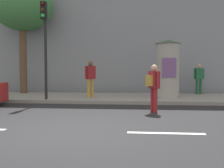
{
  "coord_description": "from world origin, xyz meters",
  "views": [
    {
      "loc": [
        1.73,
        -6.31,
        1.49
      ],
      "look_at": [
        0.95,
        2.0,
        1.03
      ],
      "focal_mm": 43.42,
      "sensor_mm": 36.0,
      "label": 1
    }
  ],
  "objects_px": {
    "pedestrian_with_backpack": "(90,76)",
    "street_tree": "(22,6)",
    "traffic_light": "(45,34)",
    "pedestrian_in_red_top": "(199,76)",
    "pedestrian_with_bag": "(153,84)",
    "poster_column": "(168,68)"
  },
  "relations": [
    {
      "from": "pedestrian_with_backpack",
      "to": "street_tree",
      "type": "bearing_deg",
      "value": 154.96
    },
    {
      "from": "traffic_light",
      "to": "pedestrian_in_red_top",
      "type": "bearing_deg",
      "value": 24.03
    },
    {
      "from": "street_tree",
      "to": "pedestrian_with_backpack",
      "type": "relative_size",
      "value": 3.65
    },
    {
      "from": "pedestrian_with_backpack",
      "to": "pedestrian_in_red_top",
      "type": "bearing_deg",
      "value": 21.15
    },
    {
      "from": "traffic_light",
      "to": "pedestrian_in_red_top",
      "type": "xyz_separation_m",
      "value": [
        7.3,
        3.25,
        -1.9
      ]
    },
    {
      "from": "pedestrian_with_bag",
      "to": "pedestrian_in_red_top",
      "type": "height_order",
      "value": "pedestrian_in_red_top"
    },
    {
      "from": "street_tree",
      "to": "pedestrian_with_bag",
      "type": "height_order",
      "value": "street_tree"
    },
    {
      "from": "pedestrian_in_red_top",
      "to": "street_tree",
      "type": "bearing_deg",
      "value": -178.88
    },
    {
      "from": "poster_column",
      "to": "pedestrian_with_bag",
      "type": "xyz_separation_m",
      "value": [
        -0.9,
        -3.82,
        -0.57
      ]
    },
    {
      "from": "poster_column",
      "to": "street_tree",
      "type": "height_order",
      "value": "street_tree"
    },
    {
      "from": "street_tree",
      "to": "pedestrian_with_bag",
      "type": "relative_size",
      "value": 3.82
    },
    {
      "from": "pedestrian_in_red_top",
      "to": "pedestrian_with_backpack",
      "type": "bearing_deg",
      "value": -158.85
    },
    {
      "from": "pedestrian_with_backpack",
      "to": "pedestrian_in_red_top",
      "type": "distance_m",
      "value": 5.88
    },
    {
      "from": "poster_column",
      "to": "street_tree",
      "type": "bearing_deg",
      "value": 169.82
    },
    {
      "from": "pedestrian_with_backpack",
      "to": "poster_column",
      "type": "bearing_deg",
      "value": 8.21
    },
    {
      "from": "poster_column",
      "to": "pedestrian_in_red_top",
      "type": "height_order",
      "value": "poster_column"
    },
    {
      "from": "poster_column",
      "to": "pedestrian_in_red_top",
      "type": "bearing_deg",
      "value": 41.32
    },
    {
      "from": "pedestrian_with_backpack",
      "to": "pedestrian_with_bag",
      "type": "bearing_deg",
      "value": -49.81
    },
    {
      "from": "traffic_light",
      "to": "poster_column",
      "type": "xyz_separation_m",
      "value": [
        5.49,
        1.66,
        -1.46
      ]
    },
    {
      "from": "poster_column",
      "to": "traffic_light",
      "type": "bearing_deg",
      "value": -163.14
    },
    {
      "from": "traffic_light",
      "to": "pedestrian_with_backpack",
      "type": "xyz_separation_m",
      "value": [
        1.82,
        1.13,
        -1.84
      ]
    },
    {
      "from": "pedestrian_with_backpack",
      "to": "pedestrian_in_red_top",
      "type": "xyz_separation_m",
      "value": [
        5.48,
        2.12,
        -0.06
      ]
    }
  ]
}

